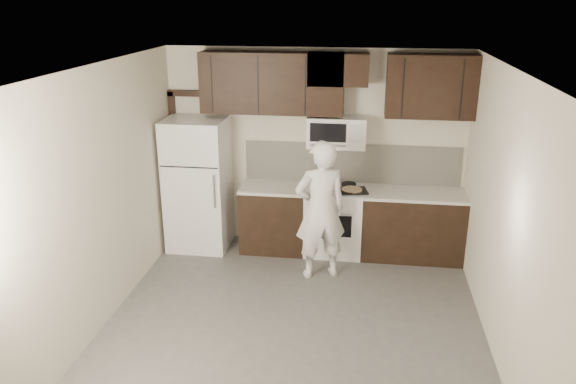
% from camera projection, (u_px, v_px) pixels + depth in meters
% --- Properties ---
extents(floor, '(4.50, 4.50, 0.00)m').
position_uv_depth(floor, '(293.00, 327.00, 5.95)').
color(floor, '#514F4C').
rests_on(floor, ground).
extents(back_wall, '(4.00, 0.00, 4.00)m').
position_uv_depth(back_wall, '(315.00, 149.00, 7.61)').
color(back_wall, beige).
rests_on(back_wall, ground).
extents(ceiling, '(4.50, 4.50, 0.00)m').
position_uv_depth(ceiling, '(294.00, 69.00, 5.05)').
color(ceiling, white).
rests_on(ceiling, back_wall).
extents(counter_run, '(2.95, 0.64, 0.91)m').
position_uv_depth(counter_run, '(356.00, 221.00, 7.53)').
color(counter_run, black).
rests_on(counter_run, floor).
extents(stove, '(0.76, 0.66, 0.94)m').
position_uv_depth(stove, '(334.00, 220.00, 7.57)').
color(stove, white).
rests_on(stove, floor).
extents(backsplash, '(2.90, 0.02, 0.54)m').
position_uv_depth(backsplash, '(351.00, 163.00, 7.59)').
color(backsplash, beige).
rests_on(backsplash, counter_run).
extents(upper_cabinets, '(3.48, 0.35, 0.78)m').
position_uv_depth(upper_cabinets, '(331.00, 82.00, 7.10)').
color(upper_cabinets, black).
rests_on(upper_cabinets, back_wall).
extents(microwave, '(0.76, 0.42, 0.40)m').
position_uv_depth(microwave, '(337.00, 132.00, 7.29)').
color(microwave, white).
rests_on(microwave, upper_cabinets).
extents(refrigerator, '(0.80, 0.76, 1.80)m').
position_uv_depth(refrigerator, '(198.00, 184.00, 7.62)').
color(refrigerator, white).
rests_on(refrigerator, floor).
extents(door_trim, '(0.50, 0.08, 2.12)m').
position_uv_depth(door_trim, '(178.00, 152.00, 7.85)').
color(door_trim, black).
rests_on(door_trim, floor).
extents(saucepan, '(0.32, 0.19, 0.18)m').
position_uv_depth(saucepan, '(320.00, 186.00, 7.28)').
color(saucepan, silver).
rests_on(saucepan, stove).
extents(baking_tray, '(0.45, 0.37, 0.02)m').
position_uv_depth(baking_tray, '(352.00, 191.00, 7.30)').
color(baking_tray, black).
rests_on(baking_tray, counter_run).
extents(pizza, '(0.31, 0.31, 0.02)m').
position_uv_depth(pizza, '(352.00, 189.00, 7.29)').
color(pizza, '#CAB388').
rests_on(pizza, baking_tray).
extents(person, '(0.74, 0.61, 1.74)m').
position_uv_depth(person, '(320.00, 210.00, 6.78)').
color(person, white).
rests_on(person, floor).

